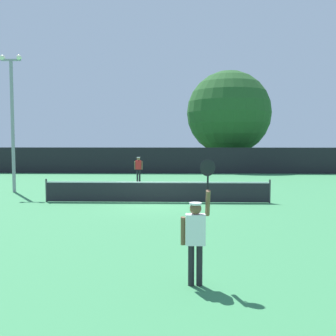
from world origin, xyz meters
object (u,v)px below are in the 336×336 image
(player_receiving, at_px, (138,166))
(large_tree, at_px, (229,113))
(parked_car_near, at_px, (95,161))
(parked_car_mid, at_px, (139,161))
(parked_car_far, at_px, (194,161))
(player_serving, at_px, (196,231))
(light_pole, at_px, (12,114))
(tennis_ball, at_px, (168,195))

(player_receiving, height_order, large_tree, large_tree)
(large_tree, height_order, parked_car_near, large_tree)
(large_tree, bearing_deg, parked_car_mid, -179.26)
(parked_car_far, bearing_deg, player_serving, -90.19)
(light_pole, distance_m, parked_car_mid, 18.95)
(player_serving, height_order, parked_car_far, player_serving)
(tennis_ball, height_order, parked_car_mid, parked_car_mid)
(player_receiving, relative_size, light_pole, 0.23)
(player_serving, relative_size, parked_car_far, 0.58)
(player_serving, height_order, parked_car_near, player_serving)
(parked_car_far, bearing_deg, parked_car_mid, -158.41)
(player_serving, distance_m, player_receiving, 19.86)
(player_serving, bearing_deg, parked_car_mid, 98.04)
(player_receiving, xyz_separation_m, large_tree, (7.70, 12.11, 4.55))
(tennis_ball, distance_m, parked_car_far, 21.31)
(parked_car_mid, bearing_deg, player_receiving, -82.24)
(light_pole, relative_size, large_tree, 0.76)
(large_tree, relative_size, parked_car_mid, 2.29)
(tennis_ball, bearing_deg, parked_car_far, 84.69)
(light_pole, bearing_deg, tennis_ball, -8.46)
(parked_car_near, bearing_deg, light_pole, -89.18)
(parked_car_mid, bearing_deg, parked_car_far, 22.02)
(parked_car_far, bearing_deg, light_pole, -116.27)
(player_receiving, relative_size, parked_car_near, 0.40)
(player_serving, bearing_deg, parked_car_far, 88.23)
(large_tree, xyz_separation_m, parked_car_mid, (-8.90, -0.11, -4.82))
(tennis_ball, height_order, parked_car_far, parked_car_far)
(parked_car_mid, bearing_deg, parked_car_near, 177.16)
(parked_car_far, bearing_deg, large_tree, -27.45)
(parked_car_near, height_order, parked_car_far, same)
(parked_car_near, relative_size, parked_car_far, 1.01)
(player_receiving, xyz_separation_m, parked_car_near, (-5.75, 12.38, -0.27))
(player_serving, distance_m, tennis_ball, 12.47)
(player_serving, distance_m, parked_car_near, 33.22)
(parked_car_near, relative_size, parked_car_mid, 1.00)
(tennis_ball, bearing_deg, parked_car_mid, 100.42)
(large_tree, distance_m, parked_car_near, 14.28)
(player_serving, bearing_deg, light_pole, 124.79)
(player_receiving, relative_size, tennis_ball, 24.99)
(player_receiving, bearing_deg, player_serving, 99.43)
(large_tree, relative_size, parked_car_far, 2.29)
(large_tree, bearing_deg, player_receiving, -122.43)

